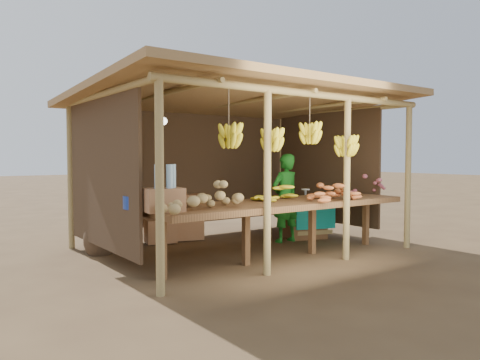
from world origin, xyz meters
TOP-DOWN VIEW (x-y plane):
  - ground at (0.00, 0.00)m, footprint 60.00×60.00m
  - stall_structure at (-0.05, -0.09)m, footprint 4.70×3.50m
  - counter at (0.00, -0.95)m, footprint 3.90×1.05m
  - potato_heap at (-1.39, -1.18)m, footprint 1.26×0.91m
  - sweet_potato_heap at (0.63, -1.25)m, footprint 1.02×0.77m
  - onion_heap at (1.90, -0.92)m, footprint 0.81×0.55m
  - banana_pile at (0.09, -0.84)m, footprint 0.70×0.49m
  - tomato_basin at (-1.90, -0.63)m, footprint 0.43×0.43m
  - bottle_box at (-1.84, -1.07)m, footprint 0.46×0.39m
  - vendor at (0.90, -0.02)m, footprint 0.54×0.36m
  - tarp_crate at (1.44, 0.10)m, footprint 0.88×0.82m
  - carton_stack at (-0.47, 1.07)m, footprint 1.08×0.50m
  - burlap_sacks at (-1.69, 0.84)m, footprint 0.88×0.46m

SIDE VIEW (x-z plane):
  - ground at x=0.00m, z-range 0.00..0.00m
  - burlap_sacks at x=-1.69m, z-range -0.04..0.58m
  - carton_stack at x=-0.47m, z-range -0.04..0.71m
  - tarp_crate at x=1.44m, z-range -0.08..0.79m
  - vendor at x=0.90m, z-range 0.00..1.45m
  - counter at x=0.00m, z-range 0.34..1.14m
  - tomato_basin at x=-1.90m, z-range 0.78..1.01m
  - banana_pile at x=0.09m, z-range 0.80..1.15m
  - onion_heap at x=1.90m, z-range 0.80..1.15m
  - sweet_potato_heap at x=0.63m, z-range 0.80..1.15m
  - potato_heap at x=-1.39m, z-range 0.80..1.17m
  - bottle_box at x=-1.84m, z-range 0.74..1.27m
  - stall_structure at x=-0.05m, z-range 0.69..3.12m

